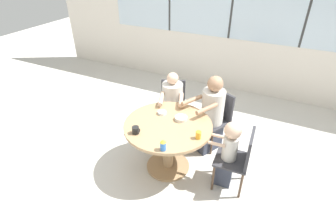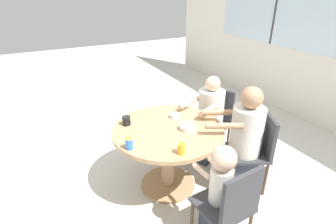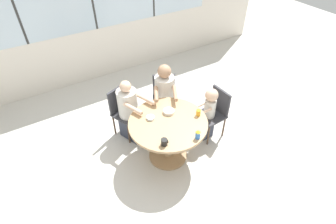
% 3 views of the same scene
% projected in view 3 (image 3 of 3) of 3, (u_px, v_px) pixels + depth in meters
% --- Properties ---
extents(ground_plane, '(16.00, 16.00, 0.00)m').
position_uv_depth(ground_plane, '(168.00, 155.00, 4.18)').
color(ground_plane, beige).
extents(wall_back_with_windows, '(8.40, 0.08, 2.80)m').
position_uv_depth(wall_back_with_windows, '(94.00, 11.00, 5.06)').
color(wall_back_with_windows, silver).
rests_on(wall_back_with_windows, ground_plane).
extents(dining_table, '(1.13, 1.13, 0.73)m').
position_uv_depth(dining_table, '(168.00, 131.00, 3.82)').
color(dining_table, tan).
rests_on(dining_table, ground_plane).
extents(chair_for_woman_green_shirt, '(0.52, 0.52, 0.86)m').
position_uv_depth(chair_for_woman_green_shirt, '(123.00, 108.00, 4.28)').
color(chair_for_woman_green_shirt, '#333338').
rests_on(chair_for_woman_green_shirt, ground_plane).
extents(chair_for_man_blue_shirt, '(0.54, 0.54, 0.86)m').
position_uv_depth(chair_for_man_blue_shirt, '(164.00, 95.00, 4.56)').
color(chair_for_man_blue_shirt, '#333338').
rests_on(chair_for_man_blue_shirt, ground_plane).
extents(chair_for_toddler, '(0.42, 0.42, 0.86)m').
position_uv_depth(chair_for_toddler, '(215.00, 109.00, 4.25)').
color(chair_for_toddler, '#333338').
rests_on(chair_for_toddler, ground_plane).
extents(person_woman_green_shirt, '(0.50, 0.64, 1.08)m').
position_uv_depth(person_woman_green_shirt, '(130.00, 113.00, 4.22)').
color(person_woman_green_shirt, '#333847').
rests_on(person_woman_green_shirt, ground_plane).
extents(person_man_blue_shirt, '(0.55, 0.67, 1.17)m').
position_uv_depth(person_man_blue_shirt, '(165.00, 100.00, 4.42)').
color(person_man_blue_shirt, '#333847').
rests_on(person_man_blue_shirt, ground_plane).
extents(person_toddler, '(0.36, 0.22, 0.96)m').
position_uv_depth(person_toddler, '(208.00, 114.00, 4.20)').
color(person_toddler, '#333847').
rests_on(person_toddler, ground_plane).
extents(coffee_mug, '(0.09, 0.08, 0.09)m').
position_uv_depth(coffee_mug, '(164.00, 142.00, 3.34)').
color(coffee_mug, black).
rests_on(coffee_mug, dining_table).
extents(sippy_cup, '(0.07, 0.07, 0.14)m').
position_uv_depth(sippy_cup, '(198.00, 134.00, 3.41)').
color(sippy_cup, blue).
rests_on(sippy_cup, dining_table).
extents(juice_glass, '(0.06, 0.06, 0.10)m').
position_uv_depth(juice_glass, '(198.00, 113.00, 3.77)').
color(juice_glass, gold).
rests_on(juice_glass, dining_table).
extents(bowl_white_shallow, '(0.16, 0.16, 0.04)m').
position_uv_depth(bowl_white_shallow, '(169.00, 111.00, 3.83)').
color(bowl_white_shallow, silver).
rests_on(bowl_white_shallow, dining_table).
extents(bowl_cereal, '(0.12, 0.12, 0.03)m').
position_uv_depth(bowl_cereal, '(151.00, 118.00, 3.74)').
color(bowl_cereal, silver).
rests_on(bowl_cereal, dining_table).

